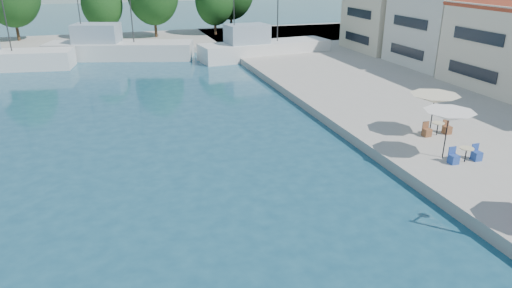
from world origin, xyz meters
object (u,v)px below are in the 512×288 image
object	(u,v)px
umbrella_white	(449,116)
umbrella_cream	(434,99)
trawler_03	(116,49)
trawler_04	(262,49)

from	to	relation	value
umbrella_white	umbrella_cream	world-z (taller)	umbrella_white
trawler_03	trawler_04	xyz separation A→B (m)	(15.53, -4.75, 0.00)
trawler_03	trawler_04	size ratio (longest dim) A/B	1.08
umbrella_cream	trawler_03	bearing A→B (deg)	117.13
trawler_04	umbrella_white	bearing A→B (deg)	-97.45
trawler_04	umbrella_cream	world-z (taller)	trawler_04
umbrella_white	umbrella_cream	xyz separation A→B (m)	(1.52, 3.08, -0.09)
trawler_04	umbrella_cream	size ratio (longest dim) A/B	5.44
trawler_03	umbrella_white	bearing A→B (deg)	-50.90
trawler_04	umbrella_white	xyz separation A→B (m)	(-0.37, -30.87, 1.78)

